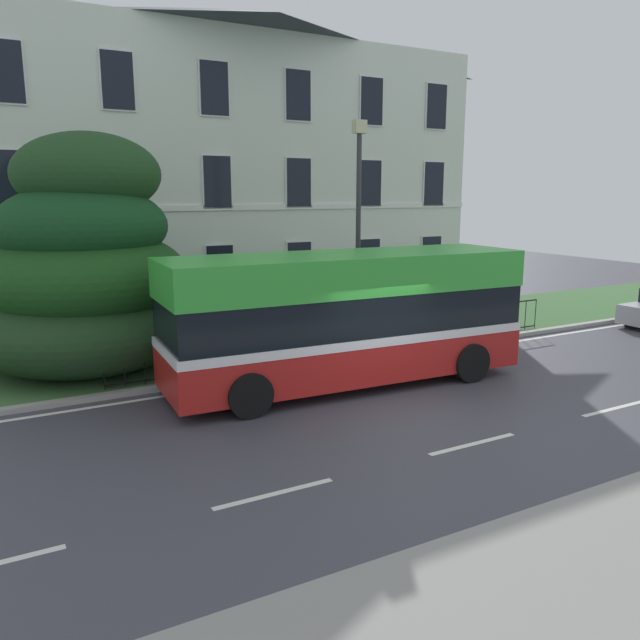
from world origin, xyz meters
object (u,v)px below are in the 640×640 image
object	(u,v)px
evergreen_tree	(86,275)
street_lamp_post	(358,219)
georgian_townhouse	(217,158)
single_decker_bus	(346,317)
litter_bin	(428,317)

from	to	relation	value
evergreen_tree	street_lamp_post	bearing A→B (deg)	-11.11
georgian_townhouse	evergreen_tree	bearing A→B (deg)	-127.44
evergreen_tree	street_lamp_post	size ratio (longest dim) A/B	0.95
evergreen_tree	single_decker_bus	world-z (taller)	evergreen_tree
georgian_townhouse	litter_bin	xyz separation A→B (m)	(3.05, -10.35, -5.22)
litter_bin	georgian_townhouse	bearing A→B (deg)	106.42
litter_bin	street_lamp_post	bearing A→B (deg)	177.73
georgian_townhouse	street_lamp_post	xyz separation A→B (m)	(0.49, -10.25, -2.14)
street_lamp_post	litter_bin	world-z (taller)	street_lamp_post
single_decker_bus	georgian_townhouse	bearing A→B (deg)	85.85
georgian_townhouse	single_decker_bus	xyz separation A→B (m)	(-1.61, -13.10, -4.28)
georgian_townhouse	litter_bin	distance (m)	11.99
georgian_townhouse	single_decker_bus	bearing A→B (deg)	-97.02
georgian_townhouse	evergreen_tree	world-z (taller)	georgian_townhouse
street_lamp_post	litter_bin	xyz separation A→B (m)	(2.56, -0.10, -3.08)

